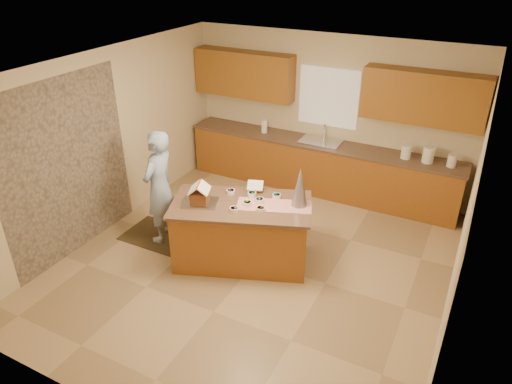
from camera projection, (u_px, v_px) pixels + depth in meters
floor at (256, 262)px, 6.63m from camera, size 5.50×5.50×0.00m
ceiling at (256, 70)px, 5.35m from camera, size 5.50×5.50×0.00m
wall_back at (328, 114)px, 8.15m from camera, size 5.50×5.50×0.00m
wall_front at (102, 309)px, 3.83m from camera, size 5.50×5.50×0.00m
wall_left at (107, 142)px, 6.99m from camera, size 5.50×5.50×0.00m
wall_right at (465, 224)px, 4.98m from camera, size 5.50×5.50×0.00m
stone_accent at (67, 169)px, 6.40m from camera, size 0.00×2.50×2.50m
window_curtain at (329, 97)px, 7.98m from camera, size 1.05×0.03×1.00m
back_counter_base at (319, 168)px, 8.34m from camera, size 4.80×0.60×0.88m
back_counter_top at (320, 144)px, 8.12m from camera, size 4.85×0.63×0.04m
upper_cabinet_left at (244, 74)px, 8.37m from camera, size 1.85×0.35×0.80m
upper_cabinet_right at (424, 98)px, 7.12m from camera, size 1.85×0.35×0.80m
sink at (320, 144)px, 8.13m from camera, size 0.70×0.45×0.12m
faucet at (324, 132)px, 8.19m from camera, size 0.03×0.03×0.28m
island_base at (241, 234)px, 6.48m from camera, size 1.98×1.46×0.87m
island_top at (241, 205)px, 6.26m from camera, size 2.08×1.56×0.04m
table_runner at (274, 205)px, 6.21m from camera, size 1.05×0.68×0.01m
baking_tray at (200, 202)px, 6.26m from camera, size 0.54×0.47×0.02m
cookbook at (255, 186)px, 6.52m from camera, size 0.26×0.24×0.09m
tinsel_tree at (300, 187)px, 6.09m from camera, size 0.28×0.28×0.54m
rug at (162, 236)px, 7.19m from camera, size 1.16×0.76×0.01m
boy at (159, 187)px, 6.76m from camera, size 0.45×0.65×1.71m
canister_a at (406, 152)px, 7.48m from camera, size 0.16×0.16×0.22m
canister_b at (428, 155)px, 7.34m from camera, size 0.18×0.18×0.26m
canister_c at (452, 161)px, 7.21m from camera, size 0.14×0.14×0.20m
paper_towel at (264, 126)px, 8.49m from camera, size 0.11×0.11×0.24m
gingerbread_house at (200, 195)px, 6.20m from camera, size 0.35×0.35×0.28m
candy_bowls at (252, 200)px, 6.28m from camera, size 0.74×0.70×0.05m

